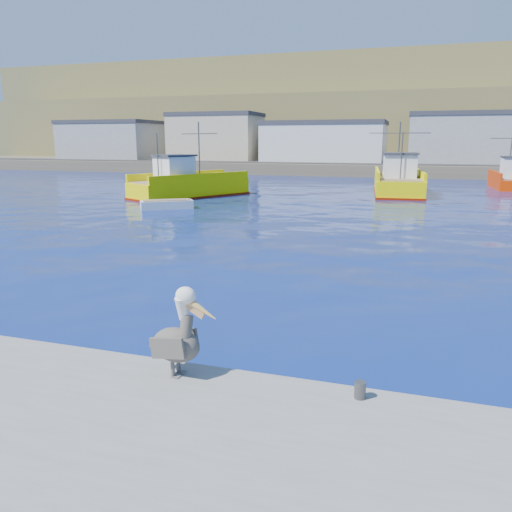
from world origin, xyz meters
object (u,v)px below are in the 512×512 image
(skiff_left, at_px, (167,205))
(pelican, at_px, (178,338))
(trawler_yellow_b, at_px, (398,182))
(trawler_yellow_a, at_px, (188,185))
(boat_orange, at_px, (510,179))

(skiff_left, height_order, pelican, pelican)
(trawler_yellow_b, bearing_deg, skiff_left, -134.10)
(trawler_yellow_a, xyz_separation_m, pelican, (14.86, -32.02, 0.23))
(pelican, bearing_deg, trawler_yellow_a, 114.89)
(trawler_yellow_a, bearing_deg, boat_orange, 31.20)
(boat_orange, bearing_deg, skiff_left, -136.79)
(skiff_left, bearing_deg, trawler_yellow_a, 104.01)
(trawler_yellow_b, relative_size, pelican, 6.85)
(trawler_yellow_a, bearing_deg, pelican, -65.11)
(trawler_yellow_b, xyz_separation_m, skiff_left, (-15.46, -15.95, -0.81))
(trawler_yellow_b, relative_size, skiff_left, 3.19)
(trawler_yellow_b, xyz_separation_m, boat_orange, (10.77, 8.68, -0.05))
(skiff_left, bearing_deg, boat_orange, 43.21)
(boat_orange, bearing_deg, trawler_yellow_b, -141.13)
(trawler_yellow_a, xyz_separation_m, boat_orange, (28.12, 17.03, -0.01))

